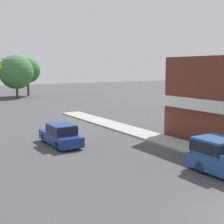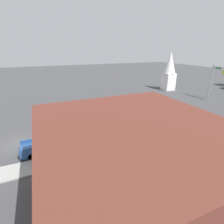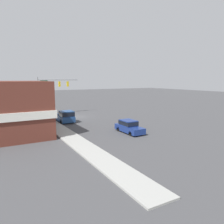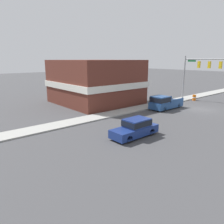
# 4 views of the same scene
# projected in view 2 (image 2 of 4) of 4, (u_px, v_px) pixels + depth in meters

# --- Properties ---
(ground_plane) EXTENTS (200.00, 200.00, 0.00)m
(ground_plane) POSITION_uv_depth(u_px,v_px,m) (18.00, 143.00, 21.13)
(ground_plane) COLOR #424244
(sidewalk_curb) EXTENTS (2.40, 60.00, 0.14)m
(sidewalk_curb) POSITION_uv_depth(u_px,v_px,m) (13.00, 172.00, 16.20)
(sidewalk_curb) COLOR #9E9E99
(sidewalk_curb) RESTS_ON ground
(far_signal_assembly) EXTENTS (6.97, 0.49, 7.61)m
(far_signal_assembly) POSITION_uv_depth(u_px,v_px,m) (221.00, 75.00, 36.70)
(far_signal_assembly) COLOR gray
(far_signal_assembly) RESTS_ON ground
(car_lead) EXTENTS (1.79, 4.70, 1.65)m
(car_lead) POSITION_uv_depth(u_px,v_px,m) (122.00, 114.00, 28.07)
(car_lead) COLOR black
(car_lead) RESTS_ON ground
(pickup_truck_parked) EXTENTS (2.11, 5.41, 1.95)m
(pickup_truck_parked) POSITION_uv_depth(u_px,v_px,m) (52.00, 143.00, 19.44)
(pickup_truck_parked) COLOR black
(pickup_truck_parked) RESTS_ON ground
(corner_brick_building) EXTENTS (12.30, 11.55, 6.75)m
(corner_brick_building) POSITION_uv_depth(u_px,v_px,m) (133.00, 170.00, 11.49)
(corner_brick_building) COLOR brown
(corner_brick_building) RESTS_ON ground
(church_steeple) EXTENTS (3.10, 3.10, 9.94)m
(church_steeple) POSITION_uv_depth(u_px,v_px,m) (169.00, 71.00, 46.44)
(church_steeple) COLOR white
(church_steeple) RESTS_ON ground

